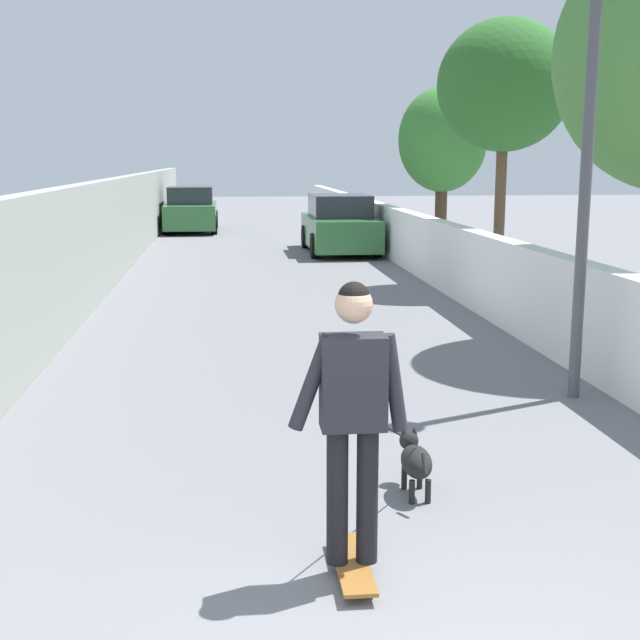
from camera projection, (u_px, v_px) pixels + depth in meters
The scene contains 11 objects.
ground_plane at pixel (272, 283), 17.19m from camera, with size 80.00×80.00×0.00m, color slate.
wall_left at pixel (91, 243), 14.69m from camera, with size 48.00×0.30×2.07m, color #999E93.
fence_right at pixel (456, 261), 15.47m from camera, with size 48.00×0.30×1.29m, color white.
tree_right_mid at pixel (505, 86), 15.97m from camera, with size 2.55×2.55×5.08m.
tree_right_far at pixel (443, 141), 22.04m from camera, with size 2.31×2.31×4.33m.
lamp_post at pixel (590, 106), 8.41m from camera, with size 0.36×0.36×4.38m.
skateboard at pixel (352, 564), 5.12m from camera, with size 0.80×0.21×0.08m.
person_skateboarder at pixel (353, 401), 4.93m from camera, with size 0.22×0.71×1.71m.
dog at pixel (415, 460), 6.31m from camera, with size 1.51×0.77×1.06m.
car_near at pixel (340, 226), 22.62m from camera, with size 4.08×1.80×1.54m.
car_far at pixel (191, 211), 29.30m from camera, with size 4.17×1.80×1.54m.
Camera 1 is at (-3.03, 0.91, 2.48)m, focal length 47.56 mm.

